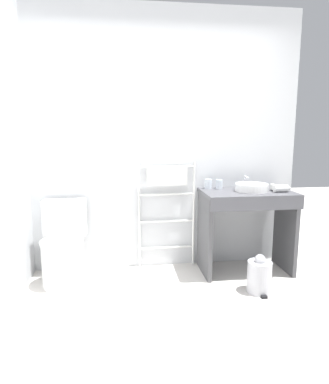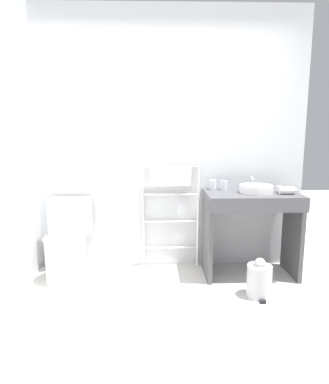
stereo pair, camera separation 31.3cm
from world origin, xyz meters
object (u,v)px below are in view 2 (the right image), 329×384
Objects in this scene: towel_radiator at (171,191)px; hair_dryer at (287,190)px; toilet at (67,247)px; sink_basin at (256,189)px; cup_near_wall at (213,185)px; cup_near_edge at (224,185)px; trash_bin at (259,280)px.

towel_radiator is 6.04× the size of hair_dryer.
hair_dryer is at bearing -1.20° from toilet.
sink_basin is 3.22× the size of cup_near_wall.
cup_near_edge reaches higher than trash_bin.
cup_near_edge reaches higher than toilet.
sink_basin is (0.82, -0.24, 0.07)m from towel_radiator.
towel_radiator is 0.44m from cup_near_wall.
cup_near_wall is at bearing 152.51° from sink_basin.
toilet is 7.82× the size of cup_near_wall.
cup_near_edge is 0.61m from hair_dryer.
cup_near_edge is (0.11, -0.04, -0.00)m from cup_near_wall.
sink_basin reaches higher than trash_bin.
cup_near_wall reaches higher than hair_dryer.
sink_basin reaches higher than toilet.
hair_dryer is at bearing -22.02° from cup_near_wall.
cup_near_edge is (0.53, -0.08, 0.07)m from towel_radiator.
trash_bin is (0.74, -0.70, -0.66)m from towel_radiator.
hair_dryer reaches higher than trash_bin.
towel_radiator reaches higher than trash_bin.
towel_radiator is (1.03, 0.26, 0.50)m from toilet.
sink_basin is at bearing -30.39° from cup_near_edge.
sink_basin is 0.87m from trash_bin.
towel_radiator reaches higher than cup_near_wall.
toilet is at bearing 178.80° from hair_dryer.
toilet is 0.70× the size of towel_radiator.
towel_radiator reaches higher than sink_basin.
sink_basin is 0.91× the size of trash_bin.
cup_near_edge is at bearing -18.84° from cup_near_wall.
hair_dryer is (0.56, -0.23, -0.01)m from cup_near_edge.
cup_near_edge is at bearing 157.40° from hair_dryer.
cup_near_wall reaches higher than cup_near_edge.
toilet reaches higher than trash_bin.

